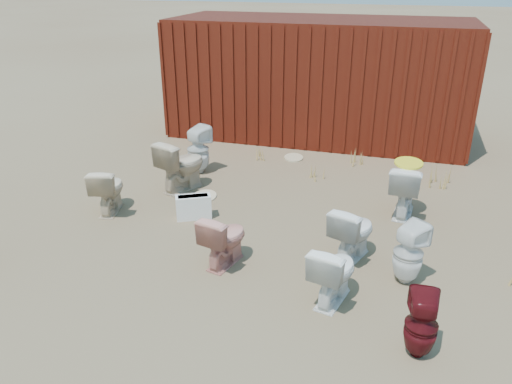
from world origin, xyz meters
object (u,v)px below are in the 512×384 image
(toilet_front_e, at_px, (334,272))
(toilet_back_a, at_px, (198,150))
(toilet_front_pink, at_px, (224,239))
(toilet_back_beige_left, at_px, (108,189))
(shipping_container, at_px, (319,78))
(toilet_back_yellowlid, at_px, (405,189))
(toilet_front_c, at_px, (353,232))
(toilet_front_maroon, at_px, (421,325))
(toilet_back_beige_right, at_px, (182,165))
(toilet_back_e, at_px, (408,254))
(loose_tank, at_px, (194,207))

(toilet_front_e, bearing_deg, toilet_back_a, -33.61)
(toilet_front_pink, relative_size, toilet_back_beige_left, 0.97)
(shipping_container, bearing_deg, toilet_back_yellowlid, -61.33)
(toilet_front_c, height_order, toilet_back_a, toilet_back_a)
(toilet_front_maroon, height_order, toilet_back_beige_right, toilet_back_beige_right)
(shipping_container, relative_size, toilet_back_beige_right, 7.11)
(toilet_back_a, relative_size, toilet_back_e, 1.13)
(toilet_front_maroon, xyz_separation_m, toilet_front_e, (-0.89, 0.62, 0.01))
(toilet_back_a, bearing_deg, loose_tank, 134.20)
(toilet_back_a, xyz_separation_m, toilet_back_beige_right, (0.03, -0.76, -0.00))
(toilet_front_c, xyz_separation_m, toilet_back_yellowlid, (0.58, 1.45, 0.03))
(toilet_back_yellowlid, bearing_deg, toilet_back_a, -5.99)
(shipping_container, distance_m, toilet_back_a, 3.37)
(toilet_back_e, bearing_deg, toilet_front_pink, 43.83)
(toilet_front_maroon, relative_size, toilet_back_beige_left, 0.96)
(toilet_front_pink, relative_size, loose_tank, 1.36)
(shipping_container, xyz_separation_m, toilet_front_c, (1.36, -5.00, -0.84))
(toilet_back_beige_right, distance_m, toilet_back_yellowlid, 3.48)
(toilet_back_beige_left, distance_m, loose_tank, 1.30)
(toilet_front_pink, distance_m, loose_tank, 1.34)
(toilet_front_c, distance_m, toilet_front_e, 0.95)
(toilet_back_yellowlid, bearing_deg, loose_tank, 23.95)
(toilet_front_e, bearing_deg, toilet_front_pink, -1.40)
(toilet_back_beige_right, distance_m, toilet_back_e, 3.95)
(toilet_back_a, xyz_separation_m, toilet_back_e, (3.59, -2.47, -0.05))
(toilet_back_beige_right, relative_size, toilet_back_yellowlid, 1.07)
(toilet_back_yellowlid, xyz_separation_m, toilet_back_e, (0.08, -1.80, -0.02))
(toilet_back_a, height_order, loose_tank, toilet_back_a)
(shipping_container, height_order, toilet_back_yellowlid, shipping_container)
(shipping_container, height_order, toilet_front_pink, shipping_container)
(toilet_front_c, distance_m, toilet_back_a, 3.61)
(toilet_back_beige_left, distance_m, toilet_back_yellowlid, 4.33)
(toilet_back_e, relative_size, loose_tank, 1.49)
(toilet_front_c, distance_m, loose_tank, 2.36)
(toilet_front_maroon, relative_size, toilet_back_beige_right, 0.80)
(toilet_front_c, bearing_deg, shipping_container, -54.76)
(toilet_front_e, xyz_separation_m, toilet_back_a, (-2.83, 3.06, 0.07))
(loose_tank, bearing_deg, toilet_back_a, 81.96)
(loose_tank, bearing_deg, toilet_back_e, -43.18)
(toilet_front_maroon, distance_m, loose_tank, 3.71)
(shipping_container, height_order, toilet_front_c, shipping_container)
(shipping_container, xyz_separation_m, toilet_back_beige_right, (-1.54, -3.64, -0.78))
(toilet_front_e, relative_size, loose_tank, 1.40)
(toilet_front_pink, xyz_separation_m, toilet_front_maroon, (2.26, -0.98, -0.00))
(toilet_back_beige_left, bearing_deg, shipping_container, -129.17)
(toilet_front_e, distance_m, toilet_back_e, 0.96)
(toilet_back_beige_left, relative_size, toilet_back_yellowlid, 0.89)
(toilet_front_c, relative_size, toilet_front_e, 1.03)
(toilet_front_maroon, xyz_separation_m, toilet_back_a, (-3.73, 3.68, 0.09))
(toilet_front_pink, distance_m, toilet_front_maroon, 2.47)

